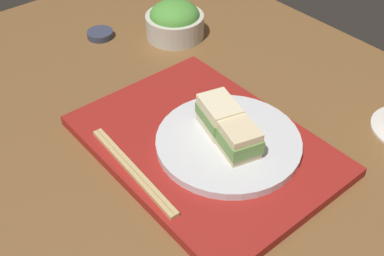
{
  "coord_description": "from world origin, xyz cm",
  "views": [
    {
      "loc": [
        39.48,
        -36.7,
        54.25
      ],
      "look_at": [
        -4.04,
        -0.38,
        5.0
      ],
      "focal_mm": 45.17,
      "sensor_mm": 36.0,
      "label": 1
    }
  ],
  "objects": [
    {
      "name": "sandwich_far",
      "position": [
        2.41,
        3.11,
        5.48
      ],
      "size": [
        8.57,
        7.04,
        4.76
      ],
      "color": "beige",
      "rests_on": "sandwich_plate"
    },
    {
      "name": "sandwich_plate",
      "position": [
        -0.34,
        3.77,
        2.42
      ],
      "size": [
        23.1,
        23.1,
        1.36
      ],
      "primitive_type": "cylinder",
      "color": "silver",
      "rests_on": "serving_tray"
    },
    {
      "name": "ground_plane",
      "position": [
        0.0,
        0.0,
        -1.5
      ],
      "size": [
        140.0,
        100.0,
        3.0
      ],
      "primitive_type": "cube",
      "color": "brown"
    },
    {
      "name": "serving_tray",
      "position": [
        -3.16,
        1.52,
        0.87
      ],
      "size": [
        40.87,
        29.72,
        1.75
      ],
      "primitive_type": "cube",
      "color": "maroon",
      "rests_on": "ground_plane"
    },
    {
      "name": "small_sauce_dish",
      "position": [
        -44.65,
        7.42,
        0.7
      ],
      "size": [
        5.68,
        5.68,
        1.4
      ],
      "primitive_type": "cylinder",
      "color": "#33384C",
      "rests_on": "ground_plane"
    },
    {
      "name": "sandwich_near",
      "position": [
        -3.09,
        4.44,
        5.64
      ],
      "size": [
        8.26,
        6.95,
        5.08
      ],
      "color": "beige",
      "rests_on": "sandwich_plate"
    },
    {
      "name": "chopsticks_pair",
      "position": [
        -4.9,
        -11.25,
        2.1
      ],
      "size": [
        22.05,
        2.54,
        0.7
      ],
      "color": "tan",
      "rests_on": "serving_tray"
    },
    {
      "name": "salad_bowl",
      "position": [
        -34.58,
        20.27,
        3.63
      ],
      "size": [
        12.59,
        12.59,
        7.92
      ],
      "color": "beige",
      "rests_on": "ground_plane"
    }
  ]
}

